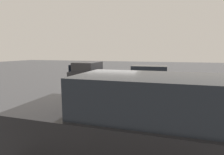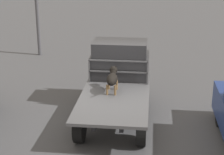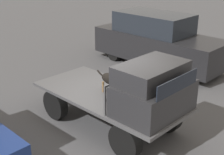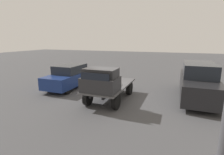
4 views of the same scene
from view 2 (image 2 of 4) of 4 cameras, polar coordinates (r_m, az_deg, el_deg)
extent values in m
plane|color=#474749|center=(10.82, 0.52, -6.61)|extent=(80.00, 80.00, 0.00)
cylinder|color=black|center=(11.92, -2.60, -1.98)|extent=(0.82, 0.24, 0.82)
cylinder|color=black|center=(11.79, 4.95, -2.28)|extent=(0.82, 0.24, 0.82)
cylinder|color=black|center=(9.61, -4.95, -7.48)|extent=(0.82, 0.24, 0.82)
cylinder|color=black|center=(9.45, 4.50, -7.96)|extent=(0.82, 0.24, 0.82)
cube|color=black|center=(10.57, -1.25, -3.07)|extent=(3.80, 0.10, 0.18)
cube|color=black|center=(10.51, 2.32, -3.22)|extent=(3.80, 0.10, 0.18)
cube|color=#4C4C4F|center=(10.49, 0.53, -2.49)|extent=(4.13, 1.89, 0.08)
cube|color=#28282B|center=(11.68, 1.24, 1.88)|extent=(1.20, 1.77, 0.72)
cube|color=#28282B|center=(11.43, 1.22, 4.50)|extent=(1.02, 1.63, 0.44)
cube|color=black|center=(12.11, 1.51, 5.02)|extent=(0.02, 1.45, 0.33)
cube|color=#4C4C4F|center=(11.15, -3.49, 1.00)|extent=(0.04, 0.04, 0.72)
cube|color=#4C4C4F|center=(11.00, 5.41, 0.69)|extent=(0.04, 0.04, 0.72)
cube|color=#4C4C4F|center=(10.94, 0.94, 2.54)|extent=(0.04, 1.73, 0.04)
cube|color=#4C4C4F|center=(11.04, 0.93, 0.85)|extent=(0.04, 1.73, 0.04)
cylinder|color=brown|center=(10.66, -0.47, -1.08)|extent=(0.06, 0.06, 0.28)
cylinder|color=brown|center=(10.63, 0.72, -1.12)|extent=(0.06, 0.06, 0.28)
cylinder|color=brown|center=(10.26, -0.75, -1.90)|extent=(0.06, 0.06, 0.28)
cylinder|color=brown|center=(10.24, 0.49, -1.95)|extent=(0.06, 0.06, 0.28)
ellipsoid|color=black|center=(10.36, 0.00, -0.27)|extent=(0.69, 0.30, 0.30)
sphere|color=brown|center=(10.56, 0.11, -0.20)|extent=(0.13, 0.13, 0.13)
cylinder|color=black|center=(10.61, 0.17, 0.67)|extent=(0.21, 0.16, 0.20)
sphere|color=black|center=(10.71, 0.24, 1.14)|extent=(0.23, 0.23, 0.23)
cone|color=brown|center=(10.80, 0.30, 1.21)|extent=(0.12, 0.12, 0.12)
cone|color=black|center=(10.67, -0.09, 1.62)|extent=(0.06, 0.08, 0.10)
cone|color=black|center=(10.66, 0.57, 1.60)|extent=(0.06, 0.08, 0.10)
cylinder|color=black|center=(9.98, -0.26, -0.88)|extent=(0.29, 0.04, 0.19)
cylinder|color=black|center=(10.84, 16.22, -5.63)|extent=(0.60, 0.20, 0.60)
camera|label=1|loc=(11.86, -43.95, 3.12)|focal=28.00mm
camera|label=3|loc=(15.42, 23.06, 16.09)|focal=50.00mm
camera|label=4|loc=(19.30, -7.41, 15.25)|focal=28.00mm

